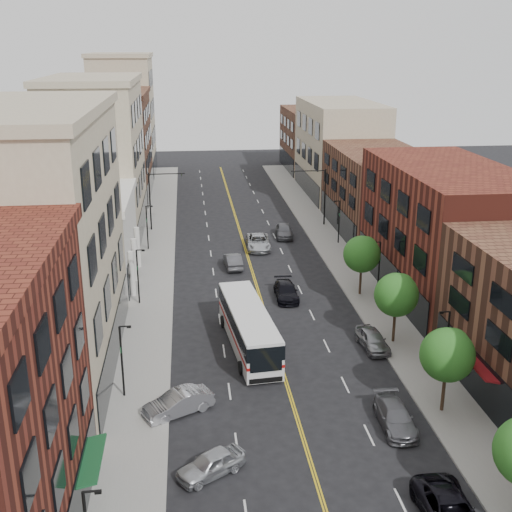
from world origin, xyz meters
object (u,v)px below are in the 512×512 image
object	(u,v)px
car_lane_behind	(233,261)
car_parked_near	(450,512)
city_bus	(248,325)
car_parked_far	(372,339)
car_angle_b	(178,403)
car_parked_mid	(395,417)
car_lane_a	(286,291)
car_lane_b	(258,242)
car_lane_c	(284,231)
car_angle_a	(211,464)

from	to	relation	value
car_lane_behind	car_parked_near	bearing A→B (deg)	97.75
city_bus	car_parked_far	xyz separation A→B (m)	(9.46, -1.23, -1.09)
car_angle_b	car_parked_near	distance (m)	17.47
car_parked_mid	car_lane_a	distance (m)	21.56
city_bus	car_lane_b	size ratio (longest dim) A/B	2.17
car_parked_near	car_parked_mid	distance (m)	8.53
car_lane_a	city_bus	bearing A→B (deg)	-113.79
car_parked_far	car_lane_c	world-z (taller)	car_lane_c
car_parked_mid	car_lane_behind	xyz separation A→B (m)	(-7.66, 30.31, 0.06)
car_lane_b	car_lane_c	size ratio (longest dim) A/B	1.20
car_parked_near	car_angle_b	bearing A→B (deg)	138.90
car_angle_b	car_lane_behind	world-z (taller)	car_angle_b
car_angle_a	car_lane_a	world-z (taller)	car_lane_a
car_angle_b	car_lane_c	xyz separation A→B (m)	(12.48, 37.73, 0.07)
car_lane_a	car_lane_c	distance (m)	19.57
car_lane_a	car_lane_c	xyz separation A→B (m)	(2.74, 19.37, 0.11)
car_parked_near	car_parked_far	distance (m)	19.13
car_angle_b	car_lane_b	distance (m)	34.71
car_angle_b	car_parked_far	distance (m)	16.64
car_angle_b	car_lane_behind	distance (m)	27.95
car_parked_mid	car_parked_far	bearing A→B (deg)	82.74
car_parked_far	car_angle_a	bearing A→B (deg)	-138.07
city_bus	car_parked_near	bearing A→B (deg)	-74.49
car_lane_b	car_lane_c	world-z (taller)	car_lane_c
car_parked_mid	car_lane_behind	world-z (taller)	car_lane_behind
city_bus	car_parked_near	size ratio (longest dim) A/B	2.30
car_parked_near	car_parked_mid	size ratio (longest dim) A/B	1.14
city_bus	car_angle_a	distance (m)	15.59
car_lane_a	car_lane_b	world-z (taller)	car_lane_b
car_angle_b	car_parked_mid	world-z (taller)	car_angle_b
car_lane_b	car_angle_a	bearing A→B (deg)	-96.85
car_angle_a	car_lane_c	bearing A→B (deg)	134.90
car_parked_near	car_lane_behind	world-z (taller)	car_parked_near
city_bus	car_parked_near	xyz separation A→B (m)	(7.86, -20.29, -1.08)
car_lane_b	car_lane_behind	bearing A→B (deg)	-115.39
car_angle_b	car_parked_mid	xyz separation A→B (m)	(13.20, -2.92, -0.06)
car_angle_b	car_lane_a	distance (m)	20.79
car_lane_behind	car_parked_far	bearing A→B (deg)	111.68
car_lane_behind	car_angle_b	bearing A→B (deg)	75.16
car_parked_far	car_lane_behind	distance (m)	21.84
car_parked_far	car_lane_c	bearing A→B (deg)	89.38
car_angle_b	car_parked_far	xyz separation A→B (m)	(14.80, 7.61, -0.01)
car_lane_behind	car_lane_a	world-z (taller)	car_lane_behind
car_parked_mid	car_angle_b	bearing A→B (deg)	168.89
car_lane_behind	car_lane_b	world-z (taller)	car_lane_b
car_angle_b	car_parked_near	xyz separation A→B (m)	(13.20, -11.45, 0.00)
car_lane_a	car_lane_c	bearing A→B (deg)	83.04
car_parked_near	car_lane_b	xyz separation A→B (m)	(-4.30, 45.00, 0.05)
car_parked_mid	car_lane_behind	size ratio (longest dim) A/B	1.05
city_bus	car_angle_a	bearing A→B (deg)	-108.82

